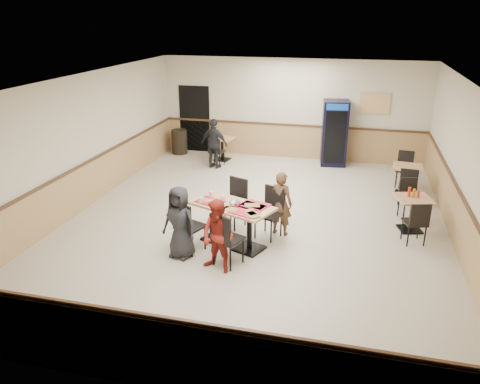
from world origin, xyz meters
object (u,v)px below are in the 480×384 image
(pepsi_cooler, at_px, (334,133))
(diner_man_opposite, at_px, (281,203))
(back_table, at_px, (222,145))
(diner_woman_left, at_px, (180,222))
(lone_diner, at_px, (214,144))
(main_table, at_px, (233,218))
(diner_woman_right, at_px, (218,237))
(side_table_near, at_px, (412,209))
(trash_bin, at_px, (179,142))
(side_table_far, at_px, (406,176))

(pepsi_cooler, bearing_deg, diner_man_opposite, -105.28)
(back_table, height_order, pepsi_cooler, pepsi_cooler)
(diner_woman_left, height_order, pepsi_cooler, pepsi_cooler)
(diner_man_opposite, bearing_deg, lone_diner, -43.59)
(lone_diner, bearing_deg, main_table, 125.71)
(diner_woman_right, bearing_deg, diner_man_opposite, 85.76)
(pepsi_cooler, bearing_deg, side_table_near, -73.01)
(side_table_near, bearing_deg, lone_diner, 149.74)
(trash_bin, bearing_deg, lone_diner, -36.89)
(side_table_near, relative_size, trash_bin, 1.08)
(diner_woman_left, bearing_deg, diner_woman_right, -7.92)
(diner_woman_left, height_order, lone_diner, lone_diner)
(main_table, relative_size, trash_bin, 2.24)
(main_table, bearing_deg, side_table_far, 67.89)
(lone_diner, xyz_separation_m, side_table_near, (5.17, -3.01, -0.24))
(diner_man_opposite, bearing_deg, diner_woman_left, 53.27)
(diner_woman_left, bearing_deg, side_table_far, 58.96)
(diner_woman_right, distance_m, side_table_far, 5.77)
(main_table, bearing_deg, back_table, 129.73)
(back_table, bearing_deg, side_table_far, -18.10)
(diner_woman_left, bearing_deg, diner_man_opposite, 54.19)
(diner_man_opposite, bearing_deg, side_table_near, -149.92)
(side_table_far, bearing_deg, diner_man_opposite, -131.97)
(main_table, bearing_deg, side_table_near, 45.37)
(diner_woman_right, xyz_separation_m, side_table_near, (3.39, 2.53, -0.18))
(side_table_near, xyz_separation_m, back_table, (-5.17, 3.81, -0.02))
(main_table, bearing_deg, diner_woman_left, -117.90)
(diner_man_opposite, height_order, side_table_far, diner_man_opposite)
(side_table_far, bearing_deg, diner_woman_right, -126.43)
(main_table, height_order, side_table_far, main_table)
(pepsi_cooler, bearing_deg, lone_diner, -167.18)
(diner_woman_right, relative_size, side_table_far, 1.71)
(diner_man_opposite, relative_size, lone_diner, 0.92)
(diner_woman_right, xyz_separation_m, trash_bin, (-3.30, 6.69, -0.27))
(main_table, distance_m, side_table_far, 4.99)
(lone_diner, distance_m, side_table_near, 5.99)
(diner_man_opposite, height_order, pepsi_cooler, pepsi_cooler)
(diner_man_opposite, xyz_separation_m, trash_bin, (-4.09, 4.98, -0.28))
(diner_man_opposite, height_order, lone_diner, lone_diner)
(diner_woman_right, xyz_separation_m, diner_man_opposite, (0.79, 1.71, 0.01))
(side_table_far, relative_size, pepsi_cooler, 0.41)
(side_table_near, xyz_separation_m, pepsi_cooler, (-1.86, 4.20, 0.47))
(side_table_near, distance_m, back_table, 6.42)
(diner_woman_right, distance_m, pepsi_cooler, 6.91)
(lone_diner, relative_size, trash_bin, 1.87)
(trash_bin, bearing_deg, side_table_far, -16.95)
(main_table, relative_size, pepsi_cooler, 0.91)
(side_table_near, bearing_deg, diner_woman_left, -152.37)
(diner_man_opposite, distance_m, side_table_near, 2.73)
(back_table, bearing_deg, diner_woman_right, -74.34)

